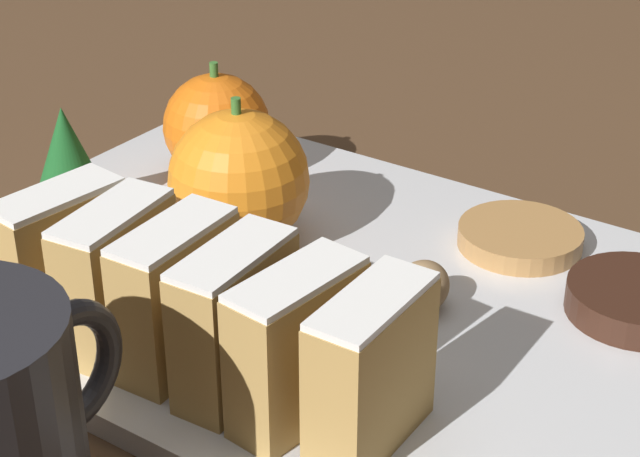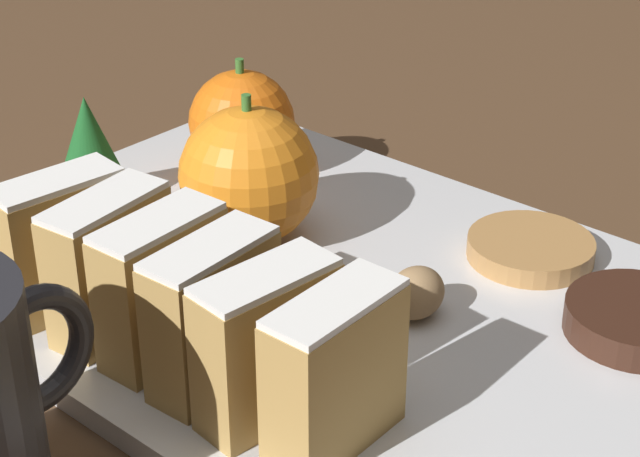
% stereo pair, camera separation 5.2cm
% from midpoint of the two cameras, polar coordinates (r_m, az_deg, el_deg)
% --- Properties ---
extents(ground_plane, '(6.00, 6.00, 0.00)m').
position_cam_midpoint_polar(ground_plane, '(0.54, 2.76, -3.99)').
color(ground_plane, '#513823').
extents(serving_platter, '(0.28, 0.40, 0.01)m').
position_cam_midpoint_polar(serving_platter, '(0.54, 2.77, -3.45)').
color(serving_platter, silver).
rests_on(serving_platter, ground_plane).
extents(stollen_slice_front, '(0.06, 0.03, 0.07)m').
position_cam_midpoint_polar(stollen_slice_front, '(0.41, 4.43, -7.81)').
color(stollen_slice_front, tan).
rests_on(stollen_slice_front, serving_platter).
extents(stollen_slice_second, '(0.06, 0.03, 0.07)m').
position_cam_midpoint_polar(stollen_slice_second, '(0.43, 0.66, -6.34)').
color(stollen_slice_second, tan).
rests_on(stollen_slice_second, serving_platter).
extents(stollen_slice_third, '(0.06, 0.03, 0.07)m').
position_cam_midpoint_polar(stollen_slice_third, '(0.45, -2.44, -4.72)').
color(stollen_slice_third, tan).
rests_on(stollen_slice_third, serving_platter).
extents(stollen_slice_fourth, '(0.06, 0.03, 0.07)m').
position_cam_midpoint_polar(stollen_slice_fourth, '(0.47, -5.29, -3.22)').
color(stollen_slice_fourth, tan).
rests_on(stollen_slice_fourth, serving_platter).
extents(stollen_slice_fifth, '(0.06, 0.03, 0.07)m').
position_cam_midpoint_polar(stollen_slice_fifth, '(0.49, -8.19, -2.01)').
color(stollen_slice_fifth, tan).
rests_on(stollen_slice_fifth, serving_platter).
extents(stollen_slice_sixth, '(0.06, 0.03, 0.07)m').
position_cam_midpoint_polar(stollen_slice_sixth, '(0.51, -10.76, -0.84)').
color(stollen_slice_sixth, tan).
rests_on(stollen_slice_sixth, serving_platter).
extents(orange_near, '(0.07, 0.07, 0.08)m').
position_cam_midpoint_polar(orange_near, '(0.56, -1.15, 2.78)').
color(orange_near, orange).
rests_on(orange_near, serving_platter).
extents(orange_far, '(0.06, 0.06, 0.07)m').
position_cam_midpoint_polar(orange_far, '(0.64, -1.86, 5.62)').
color(orange_far, orange).
rests_on(orange_far, serving_platter).
extents(walnut, '(0.03, 0.02, 0.02)m').
position_cam_midpoint_polar(walnut, '(0.51, 8.09, -3.51)').
color(walnut, '#9E7A51').
rests_on(walnut, serving_platter).
extents(chocolate_cookie, '(0.07, 0.07, 0.01)m').
position_cam_midpoint_polar(chocolate_cookie, '(0.52, 19.38, -4.68)').
color(chocolate_cookie, '#381E14').
rests_on(chocolate_cookie, serving_platter).
extents(gingerbread_cookie, '(0.07, 0.07, 0.01)m').
position_cam_midpoint_polar(gingerbread_cookie, '(0.57, 13.76, -1.11)').
color(gingerbread_cookie, '#B27F47').
rests_on(gingerbread_cookie, serving_platter).
extents(evergreen_sprig, '(0.05, 0.05, 0.06)m').
position_cam_midpoint_polar(evergreen_sprig, '(0.61, -9.82, 4.09)').
color(evergreen_sprig, '#195623').
rests_on(evergreen_sprig, serving_platter).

